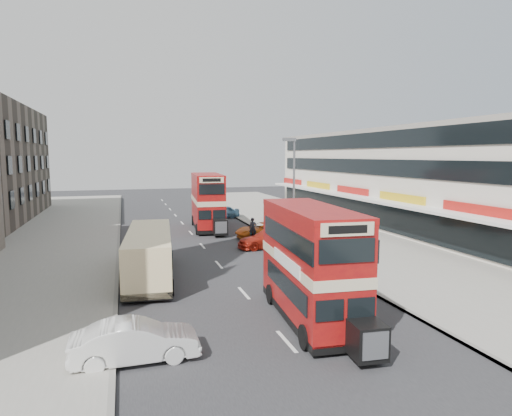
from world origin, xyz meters
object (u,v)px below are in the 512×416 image
object	(u,v)px
bus_second	(208,201)
coach	(149,253)
street_lamp	(293,183)
pedestrian_near	(334,237)
cyclist	(253,234)
bus_main	(311,263)
car_right_a	(268,239)
car_left_front	(136,341)
car_right_c	(221,212)
car_right_b	(263,230)

from	to	relation	value
bus_second	coach	bearing A→B (deg)	73.14
street_lamp	pedestrian_near	xyz separation A→B (m)	(2.18, -2.61, -3.71)
cyclist	coach	bearing A→B (deg)	-129.43
street_lamp	bus_main	xyz separation A→B (m)	(-4.82, -14.27, -2.37)
bus_main	cyclist	size ratio (longest dim) A/B	4.29
bus_main	car_right_a	bearing A→B (deg)	-96.92
bus_second	coach	xyz separation A→B (m)	(-6.18, -15.43, -1.16)
street_lamp	cyclist	size ratio (longest dim) A/B	4.10
car_left_front	car_right_c	xyz separation A→B (m)	(9.95, 32.36, -0.02)
car_right_a	pedestrian_near	world-z (taller)	pedestrian_near
coach	pedestrian_near	distance (m)	13.42
cyclist	car_right_b	bearing A→B (deg)	58.73
car_right_a	car_right_c	world-z (taller)	car_right_a
car_right_c	cyclist	bearing A→B (deg)	-1.48
cyclist	car_left_front	bearing A→B (deg)	-110.43
street_lamp	coach	world-z (taller)	street_lamp
bus_second	car_left_front	size ratio (longest dim) A/B	2.19
car_left_front	pedestrian_near	size ratio (longest dim) A/B	2.28
car_right_c	pedestrian_near	size ratio (longest dim) A/B	2.14
cyclist	bus_second	bearing A→B (deg)	113.30
street_lamp	bus_second	bearing A→B (deg)	115.88
car_left_front	cyclist	xyz separation A→B (m)	(9.41, 18.17, -0.02)
bus_second	pedestrian_near	size ratio (longest dim) A/B	4.98
cyclist	street_lamp	bearing A→B (deg)	-34.20
pedestrian_near	cyclist	xyz separation A→B (m)	(-4.66, 4.77, -0.40)
bus_second	car_right_c	size ratio (longest dim) A/B	2.32
coach	car_left_front	size ratio (longest dim) A/B	2.25
bus_main	coach	world-z (taller)	bus_main
car_right_a	street_lamp	bearing A→B (deg)	85.37
car_right_b	car_right_c	distance (m)	12.48
car_left_front	car_right_b	world-z (taller)	car_left_front
street_lamp	bus_main	world-z (taller)	street_lamp
car_right_b	bus_main	bearing A→B (deg)	-17.64
coach	car_right_b	size ratio (longest dim) A/B	2.03
coach	pedestrian_near	xyz separation A→B (m)	(13.03, 3.20, -0.38)
coach	car_right_b	bearing A→B (deg)	49.88
car_right_b	street_lamp	bearing A→B (deg)	9.74
bus_main	car_right_a	distance (m)	14.66
coach	car_right_c	distance (m)	23.90
bus_second	car_left_front	bearing A→B (deg)	79.22
street_lamp	coach	distance (m)	12.75
car_right_a	bus_second	bearing A→B (deg)	-168.64
car_right_a	pedestrian_near	xyz separation A→B (m)	(4.09, -2.61, 0.39)
bus_main	bus_second	distance (m)	23.90
street_lamp	car_right_c	distance (m)	16.98
car_left_front	car_right_b	bearing A→B (deg)	-28.89
coach	car_left_front	bearing A→B (deg)	-90.89
car_right_b	cyclist	xyz separation A→B (m)	(-1.37, -1.74, 0.02)
street_lamp	pedestrian_near	bearing A→B (deg)	-50.05
car_left_front	car_right_c	distance (m)	33.86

